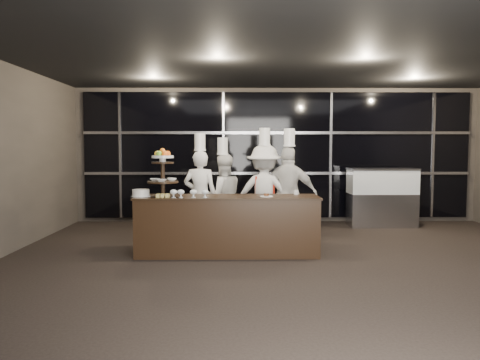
{
  "coord_description": "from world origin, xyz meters",
  "views": [
    {
      "loc": [
        -0.95,
        -5.53,
        1.68
      ],
      "look_at": [
        -0.86,
        2.0,
        1.15
      ],
      "focal_mm": 35.0,
      "sensor_mm": 36.0,
      "label": 1
    }
  ],
  "objects_px": {
    "display_stand": "(163,169)",
    "display_case": "(382,194)",
    "chef_a": "(200,195)",
    "chef_b": "(223,196)",
    "chef_c": "(264,193)",
    "layer_cake": "(141,193)",
    "chef_d": "(289,194)",
    "buffet_counter": "(227,225)"
  },
  "relations": [
    {
      "from": "chef_a",
      "to": "chef_d",
      "type": "distance_m",
      "value": 1.56
    },
    {
      "from": "display_case",
      "to": "chef_d",
      "type": "height_order",
      "value": "chef_d"
    },
    {
      "from": "buffet_counter",
      "to": "chef_c",
      "type": "bearing_deg",
      "value": 56.87
    },
    {
      "from": "display_stand",
      "to": "chef_d",
      "type": "height_order",
      "value": "chef_d"
    },
    {
      "from": "display_stand",
      "to": "display_case",
      "type": "relative_size",
      "value": 0.53
    },
    {
      "from": "chef_c",
      "to": "display_case",
      "type": "bearing_deg",
      "value": 31.88
    },
    {
      "from": "display_stand",
      "to": "chef_d",
      "type": "xyz_separation_m",
      "value": [
        2.06,
        0.88,
        -0.47
      ]
    },
    {
      "from": "chef_a",
      "to": "chef_d",
      "type": "relative_size",
      "value": 0.96
    },
    {
      "from": "layer_cake",
      "to": "chef_d",
      "type": "xyz_separation_m",
      "value": [
        2.39,
        0.93,
        -0.11
      ]
    },
    {
      "from": "chef_a",
      "to": "chef_d",
      "type": "height_order",
      "value": "chef_d"
    },
    {
      "from": "chef_a",
      "to": "chef_d",
      "type": "bearing_deg",
      "value": -2.81
    },
    {
      "from": "display_case",
      "to": "chef_a",
      "type": "relative_size",
      "value": 0.73
    },
    {
      "from": "chef_a",
      "to": "chef_c",
      "type": "bearing_deg",
      "value": 1.21
    },
    {
      "from": "chef_d",
      "to": "chef_c",
      "type": "bearing_deg",
      "value": 166.59
    },
    {
      "from": "display_case",
      "to": "layer_cake",
      "type": "bearing_deg",
      "value": -149.93
    },
    {
      "from": "chef_b",
      "to": "chef_d",
      "type": "height_order",
      "value": "chef_d"
    },
    {
      "from": "buffet_counter",
      "to": "layer_cake",
      "type": "height_order",
      "value": "layer_cake"
    },
    {
      "from": "chef_b",
      "to": "chef_c",
      "type": "bearing_deg",
      "value": -20.91
    },
    {
      "from": "display_stand",
      "to": "chef_c",
      "type": "relative_size",
      "value": 0.37
    },
    {
      "from": "chef_c",
      "to": "chef_d",
      "type": "relative_size",
      "value": 1.01
    },
    {
      "from": "display_case",
      "to": "chef_d",
      "type": "bearing_deg",
      "value": -141.75
    },
    {
      "from": "buffet_counter",
      "to": "display_stand",
      "type": "bearing_deg",
      "value": -179.99
    },
    {
      "from": "display_case",
      "to": "chef_d",
      "type": "distance_m",
      "value": 2.78
    },
    {
      "from": "layer_cake",
      "to": "display_case",
      "type": "relative_size",
      "value": 0.21
    },
    {
      "from": "layer_cake",
      "to": "display_case",
      "type": "height_order",
      "value": "display_case"
    },
    {
      "from": "buffet_counter",
      "to": "display_stand",
      "type": "height_order",
      "value": "display_stand"
    },
    {
      "from": "layer_cake",
      "to": "display_case",
      "type": "bearing_deg",
      "value": 30.07
    },
    {
      "from": "buffet_counter",
      "to": "display_case",
      "type": "height_order",
      "value": "display_case"
    },
    {
      "from": "layer_cake",
      "to": "chef_c",
      "type": "height_order",
      "value": "chef_c"
    },
    {
      "from": "chef_c",
      "to": "chef_d",
      "type": "bearing_deg",
      "value": -13.41
    },
    {
      "from": "buffet_counter",
      "to": "chef_b",
      "type": "relative_size",
      "value": 1.53
    },
    {
      "from": "buffet_counter",
      "to": "layer_cake",
      "type": "relative_size",
      "value": 9.47
    },
    {
      "from": "display_case",
      "to": "chef_a",
      "type": "xyz_separation_m",
      "value": [
        -3.73,
        -1.64,
        0.16
      ]
    },
    {
      "from": "display_stand",
      "to": "display_case",
      "type": "height_order",
      "value": "display_stand"
    },
    {
      "from": "display_case",
      "to": "chef_d",
      "type": "relative_size",
      "value": 0.7
    },
    {
      "from": "display_case",
      "to": "chef_c",
      "type": "distance_m",
      "value": 3.06
    },
    {
      "from": "display_case",
      "to": "chef_a",
      "type": "height_order",
      "value": "chef_a"
    },
    {
      "from": "chef_b",
      "to": "chef_c",
      "type": "height_order",
      "value": "chef_c"
    },
    {
      "from": "layer_cake",
      "to": "chef_d",
      "type": "distance_m",
      "value": 2.57
    },
    {
      "from": "display_stand",
      "to": "display_case",
      "type": "bearing_deg",
      "value": 31.5
    },
    {
      "from": "layer_cake",
      "to": "chef_a",
      "type": "distance_m",
      "value": 1.32
    },
    {
      "from": "buffet_counter",
      "to": "display_stand",
      "type": "distance_m",
      "value": 1.33
    }
  ]
}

